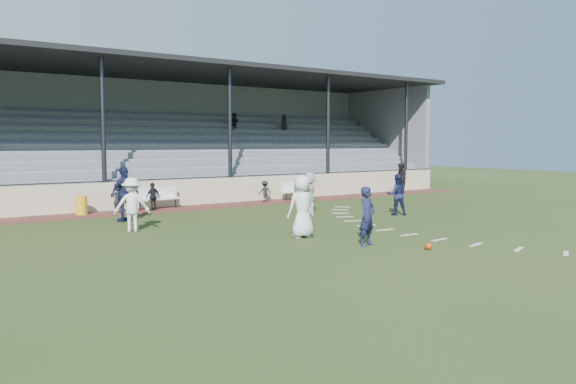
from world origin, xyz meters
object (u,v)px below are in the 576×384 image
object	(u,v)px
player_navy_lead	(367,216)
player_white_lead	(302,206)
football	(429,246)
bench_right	(298,188)
trash_bin	(81,205)
bench_left	(157,196)
official	(401,178)

from	to	relation	value
player_navy_lead	player_white_lead	bearing A→B (deg)	90.77
football	player_navy_lead	xyz separation A→B (m)	(-0.93, 1.39, 0.72)
bench_right	trash_bin	size ratio (longest dim) A/B	2.76
trash_bin	bench_left	bearing A→B (deg)	2.23
bench_left	official	world-z (taller)	official
trash_bin	player_navy_lead	xyz separation A→B (m)	(4.71, -11.38, 0.43)
football	official	xyz separation A→B (m)	(11.90, 12.43, 0.78)
bench_right	player_white_lead	world-z (taller)	player_white_lead
bench_right	player_navy_lead	size ratio (longest dim) A/B	1.23
bench_right	player_white_lead	size ratio (longest dim) A/B	1.07
player_white_lead	player_navy_lead	distance (m)	2.23
bench_left	bench_right	xyz separation A→B (m)	(7.30, -0.26, 0.00)
bench_left	football	size ratio (longest dim) A/B	10.34
bench_right	trash_bin	bearing A→B (deg)	174.93
bench_left	bench_right	size ratio (longest dim) A/B	1.00
player_navy_lead	football	bearing A→B (deg)	-73.19
player_navy_lead	trash_bin	bearing A→B (deg)	95.58
bench_right	official	bearing A→B (deg)	-6.04
trash_bin	player_white_lead	size ratio (longest dim) A/B	0.39
trash_bin	official	distance (m)	17.56
player_white_lead	player_navy_lead	size ratio (longest dim) A/B	1.15
bench_right	football	bearing A→B (deg)	-115.29
player_white_lead	player_navy_lead	xyz separation A→B (m)	(0.68, -2.12, -0.12)
player_white_lead	player_navy_lead	bearing A→B (deg)	111.68
bench_left	bench_right	world-z (taller)	same
player_white_lead	player_navy_lead	world-z (taller)	player_white_lead
player_white_lead	football	bearing A→B (deg)	118.56
football	player_white_lead	world-z (taller)	player_white_lead
player_white_lead	bench_right	bearing A→B (deg)	-121.25
bench_right	official	size ratio (longest dim) A/B	1.19
bench_right	trash_bin	xyz separation A→B (m)	(-10.48, 0.13, -0.20)
bench_left	football	world-z (taller)	bench_left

